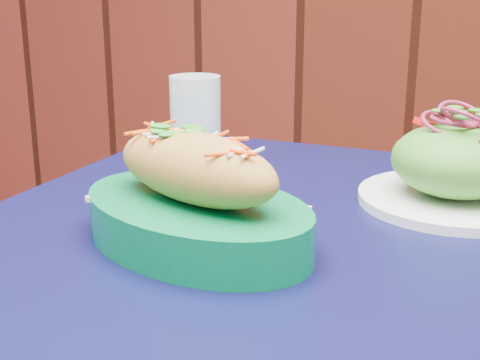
% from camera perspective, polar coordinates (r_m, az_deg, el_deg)
% --- Properties ---
extents(cafe_table, '(0.83, 0.83, 0.75)m').
position_cam_1_polar(cafe_table, '(0.78, 6.20, -10.61)').
color(cafe_table, black).
rests_on(cafe_table, ground).
extents(banh_mi_basket, '(0.33, 0.27, 0.13)m').
position_cam_1_polar(banh_mi_basket, '(0.70, -3.78, -1.75)').
color(banh_mi_basket, '#046B39').
rests_on(banh_mi_basket, cafe_table).
extents(salad_plate, '(0.24, 0.24, 0.12)m').
position_cam_1_polar(salad_plate, '(0.87, 18.02, 1.05)').
color(salad_plate, white).
rests_on(salad_plate, cafe_table).
extents(water_glass, '(0.08, 0.08, 0.13)m').
position_cam_1_polar(water_glass, '(1.05, -3.82, 5.37)').
color(water_glass, silver).
rests_on(water_glass, cafe_table).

